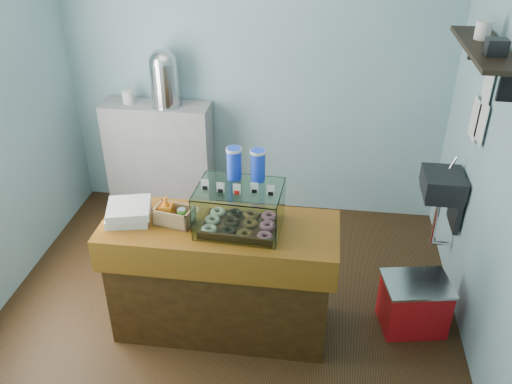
# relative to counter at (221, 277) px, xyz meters

# --- Properties ---
(ground) EXTENTS (3.50, 3.50, 0.00)m
(ground) POSITION_rel_counter_xyz_m (0.00, 0.25, -0.46)
(ground) COLOR black
(ground) RESTS_ON ground
(room_shell) EXTENTS (3.54, 3.04, 2.82)m
(room_shell) POSITION_rel_counter_xyz_m (0.03, 0.26, 1.25)
(room_shell) COLOR #739EA8
(room_shell) RESTS_ON ground
(counter) EXTENTS (1.60, 0.60, 0.90)m
(counter) POSITION_rel_counter_xyz_m (0.00, 0.00, 0.00)
(counter) COLOR #42270C
(counter) RESTS_ON ground
(back_shelf) EXTENTS (1.00, 0.32, 1.10)m
(back_shelf) POSITION_rel_counter_xyz_m (-0.90, 1.57, 0.09)
(back_shelf) COLOR #99999C
(back_shelf) RESTS_ON ground
(display_case) EXTENTS (0.57, 0.43, 0.52)m
(display_case) POSITION_rel_counter_xyz_m (0.15, 0.03, 0.62)
(display_case) COLOR #321C0F
(display_case) RESTS_ON counter
(condiment_crate) EXTENTS (0.27, 0.19, 0.20)m
(condiment_crate) POSITION_rel_counter_xyz_m (-0.32, -0.00, 0.51)
(condiment_crate) COLOR #A27751
(condiment_crate) RESTS_ON counter
(pastry_boxes) EXTENTS (0.35, 0.35, 0.11)m
(pastry_boxes) POSITION_rel_counter_xyz_m (-0.62, 0.00, 0.50)
(pastry_boxes) COLOR silver
(pastry_boxes) RESTS_ON counter
(coffee_urn) EXTENTS (0.28, 0.28, 0.52)m
(coffee_urn) POSITION_rel_counter_xyz_m (-0.79, 1.57, 0.92)
(coffee_urn) COLOR silver
(coffee_urn) RESTS_ON back_shelf
(red_cooler) EXTENTS (0.53, 0.44, 0.41)m
(red_cooler) POSITION_rel_counter_xyz_m (1.39, 0.19, -0.25)
(red_cooler) COLOR red
(red_cooler) RESTS_ON ground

